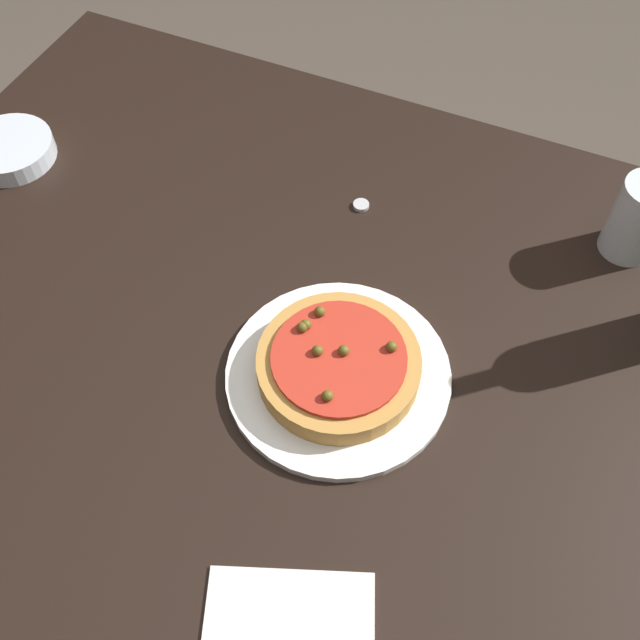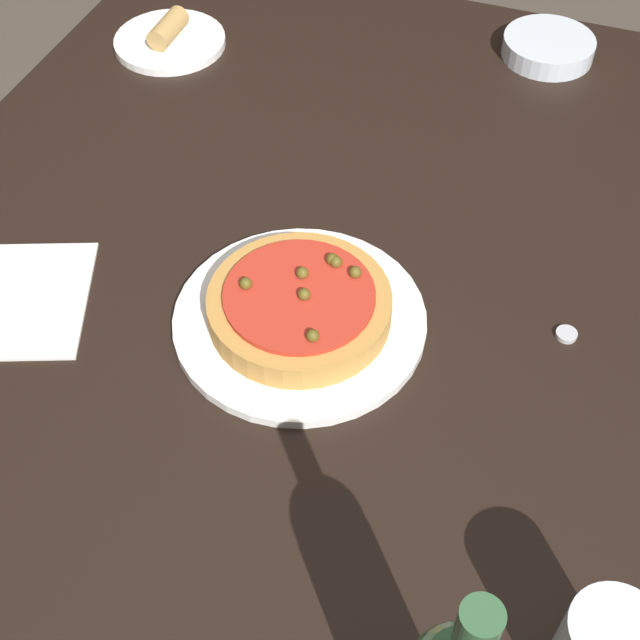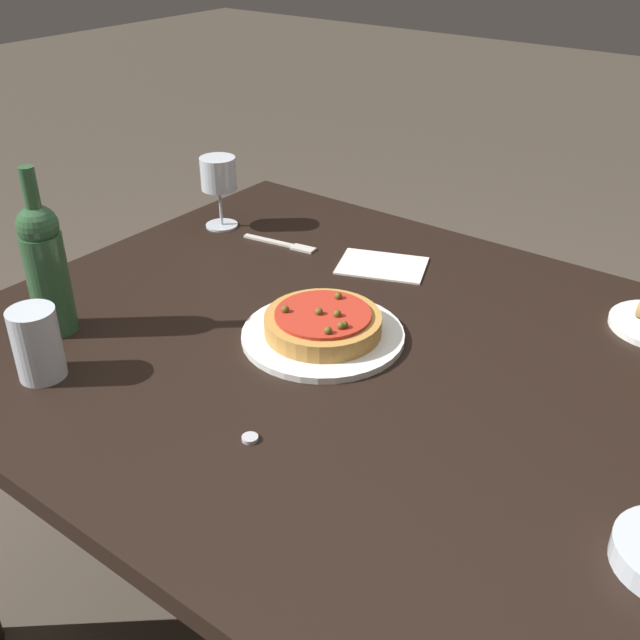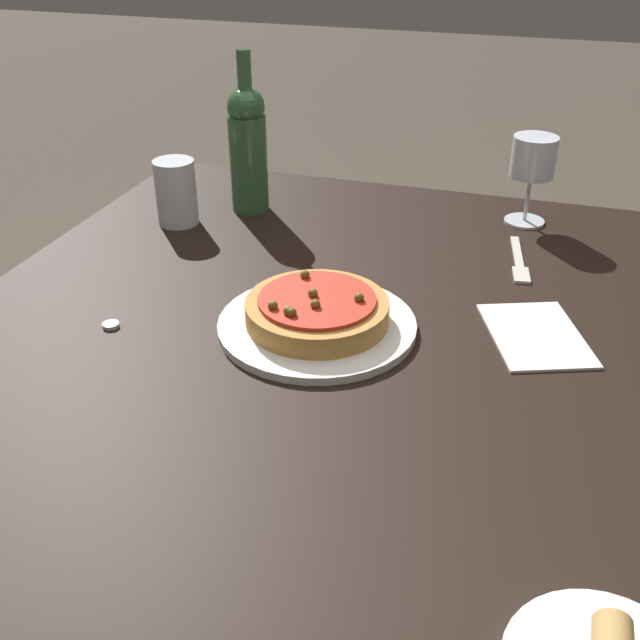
# 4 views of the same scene
# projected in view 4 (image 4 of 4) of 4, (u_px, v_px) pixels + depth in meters

# --- Properties ---
(dining_table) EXTENTS (1.35, 1.09, 0.74)m
(dining_table) POSITION_uv_depth(u_px,v_px,m) (307.00, 400.00, 1.06)
(dining_table) COLOR black
(dining_table) RESTS_ON ground_plane
(dinner_plate) EXTENTS (0.28, 0.28, 0.01)m
(dinner_plate) POSITION_uv_depth(u_px,v_px,m) (317.00, 325.00, 1.07)
(dinner_plate) COLOR white
(dinner_plate) RESTS_ON dining_table
(pizza) EXTENTS (0.20, 0.20, 0.05)m
(pizza) POSITION_uv_depth(u_px,v_px,m) (317.00, 310.00, 1.06)
(pizza) COLOR #BC843D
(pizza) RESTS_ON dinner_plate
(wine_glass) EXTENTS (0.08, 0.08, 0.16)m
(wine_glass) POSITION_uv_depth(u_px,v_px,m) (533.00, 161.00, 1.35)
(wine_glass) COLOR silver
(wine_glass) RESTS_ON dining_table
(wine_bottle) EXTENTS (0.07, 0.07, 0.30)m
(wine_bottle) POSITION_uv_depth(u_px,v_px,m) (248.00, 146.00, 1.40)
(wine_bottle) COLOR #2D5633
(wine_bottle) RESTS_ON dining_table
(water_cup) EXTENTS (0.08, 0.08, 0.12)m
(water_cup) POSITION_uv_depth(u_px,v_px,m) (176.00, 192.00, 1.37)
(water_cup) COLOR silver
(water_cup) RESTS_ON dining_table
(fork) EXTENTS (0.18, 0.05, 0.00)m
(fork) POSITION_uv_depth(u_px,v_px,m) (519.00, 262.00, 1.25)
(fork) COLOR beige
(fork) RESTS_ON dining_table
(paper_napkin) EXTENTS (0.21, 0.18, 0.00)m
(paper_napkin) POSITION_uv_depth(u_px,v_px,m) (536.00, 335.00, 1.05)
(paper_napkin) COLOR silver
(paper_napkin) RESTS_ON dining_table
(bottle_cap) EXTENTS (0.02, 0.02, 0.01)m
(bottle_cap) POSITION_uv_depth(u_px,v_px,m) (111.00, 325.00, 1.08)
(bottle_cap) COLOR #B7B7BC
(bottle_cap) RESTS_ON dining_table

